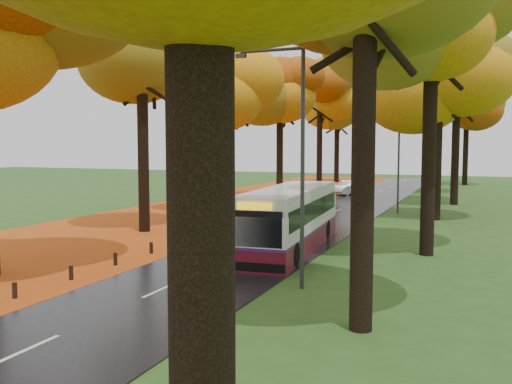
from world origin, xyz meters
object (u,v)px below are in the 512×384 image
Objects in this scene: streetlamp_far at (427,144)px; car_silver at (348,188)px; streetlamp_near at (295,147)px; car_white at (313,196)px; car_dark at (353,186)px; bus at (289,217)px; streetlamp_mid at (395,145)px.

car_silver is (-6.12, -9.36, -4.02)m from streetlamp_far.
streetlamp_near is 2.00× the size of car_silver.
car_silver is (0.18, 10.88, -0.11)m from car_white.
car_white is at bearing -72.80° from car_silver.
car_silver reaches higher than car_dark.
streetlamp_near is at bearing -68.45° from car_dark.
bus is (-2.33, -37.65, -3.22)m from streetlamp_far.
streetlamp_mid is at bearing 77.00° from bus.
car_white is (-6.30, -20.24, -3.91)m from streetlamp_far.
streetlamp_far reaches higher than bus.
bus is at bearing -93.55° from streetlamp_far.
streetlamp_far is 0.75× the size of bus.
streetlamp_mid is 2.04× the size of car_dark.
car_silver is (-3.79, 28.29, -0.80)m from bus.
bus is at bearing -70.77° from car_dark.
car_white is at bearing 98.30° from bus.
streetlamp_far is 2.00× the size of car_silver.
streetlamp_near is 0.75× the size of bus.
streetlamp_near and streetlamp_far have the same top height.
bus is 17.87m from car_white.
car_silver is at bearing -123.18° from streetlamp_far.
streetlamp_near is 24.89m from car_white.
streetlamp_far is 21.55m from car_white.
car_silver is at bearing 93.10° from bus.
streetlamp_far is 9.97m from car_dark.
streetlamp_near and streetlamp_mid have the same top height.
streetlamp_far is (0.00, 22.00, 0.00)m from streetlamp_mid.
car_dark is (-6.20, 37.36, -4.10)m from streetlamp_near.
streetlamp_far reaches higher than car_white.
bus reaches higher than car_dark.
streetlamp_near is 38.09m from car_dark.
streetlamp_mid is 16.15m from bus.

